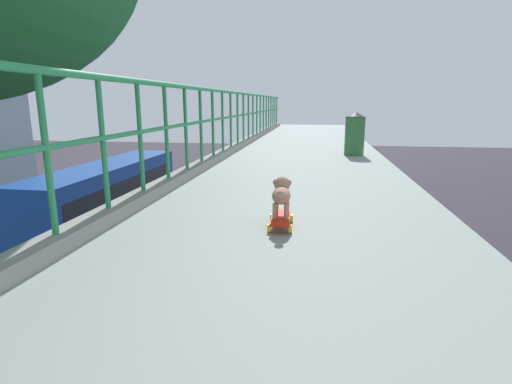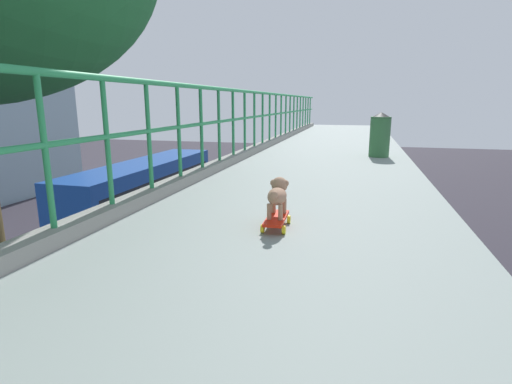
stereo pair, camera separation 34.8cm
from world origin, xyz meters
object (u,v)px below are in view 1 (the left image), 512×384
city_bus (108,193)px  small_dog (282,193)px  litter_bin (355,133)px  toy_skateboard (281,219)px

city_bus → small_dog: size_ratio=30.92×
city_bus → litter_bin: (10.99, -10.31, 3.89)m
small_dog → litter_bin: (0.97, 4.60, 0.14)m
city_bus → small_dog: 18.36m
toy_skateboard → small_dog: size_ratio=1.17×
city_bus → toy_skateboard: bearing=-56.2°
litter_bin → city_bus: bearing=136.8°
small_dog → litter_bin: bearing=78.2°
toy_skateboard → litter_bin: size_ratio=0.55×
small_dog → litter_bin: litter_bin is taller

